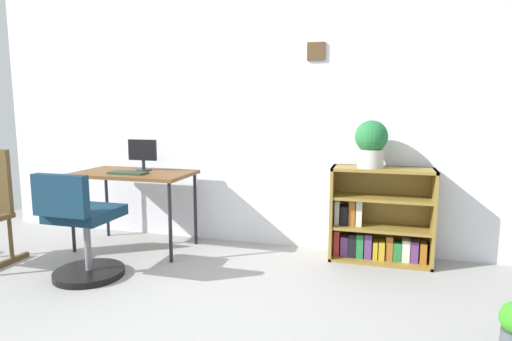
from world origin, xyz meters
The scene contains 7 objects.
wall_back centered at (0.00, 2.15, 1.29)m, with size 5.20×0.12×2.57m.
desk centered at (-0.88, 1.66, 0.65)m, with size 1.03×0.58×0.70m.
monitor centered at (-0.85, 1.76, 0.86)m, with size 0.28×0.14×0.28m.
keyboard centered at (-0.87, 1.55, 0.71)m, with size 0.33×0.15×0.02m, color #253727.
office_chair centered at (-0.87, 0.91, 0.36)m, with size 0.52×0.55×0.82m.
bookshelf_low centered at (1.23, 1.95, 0.34)m, with size 0.82×0.30×0.79m.
potted_plant_on_shelf centered at (1.15, 1.90, 0.99)m, with size 0.26×0.26×0.38m.
Camera 1 is at (1.21, -1.66, 1.27)m, focal length 29.98 mm.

